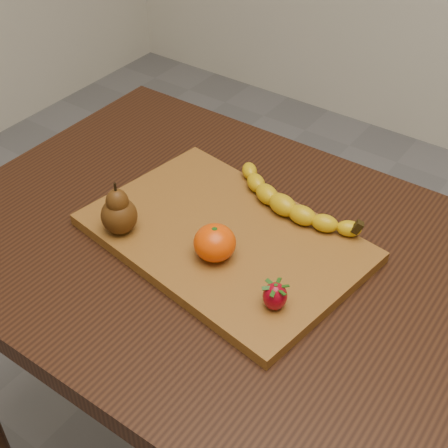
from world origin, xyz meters
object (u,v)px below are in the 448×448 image
Objects in this scene: table at (228,288)px; pear at (118,208)px; cutting_board at (224,238)px; mandarin at (215,243)px.

pear is (-0.16, -0.09, 0.16)m from table.
pear is at bearing -151.19° from table.
table is 0.11m from cutting_board.
pear is at bearing -139.02° from cutting_board.
pear is at bearing -167.00° from mandarin.
table is at bearing 99.59° from mandarin.
pear is 1.40× the size of mandarin.
pear is 0.17m from mandarin.
cutting_board is at bearing 156.34° from table.
mandarin is at bearing -60.43° from cutting_board.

